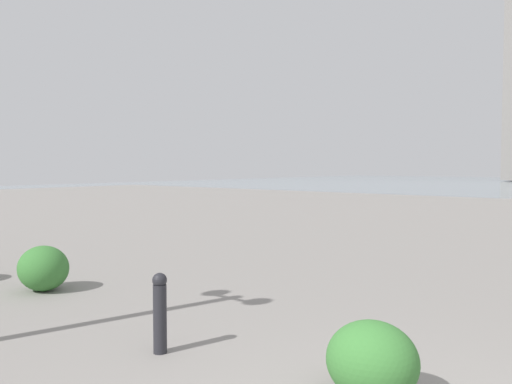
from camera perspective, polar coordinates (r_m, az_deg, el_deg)
bollard_near at (r=4.91m, az=-10.17°, el=-12.34°), size 0.13×0.13×0.71m
shrub_low at (r=4.04m, az=12.22°, el=-17.11°), size 0.67×0.60×0.57m
shrub_tall at (r=7.68m, az=-21.64°, el=-7.53°), size 0.70×0.63×0.60m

